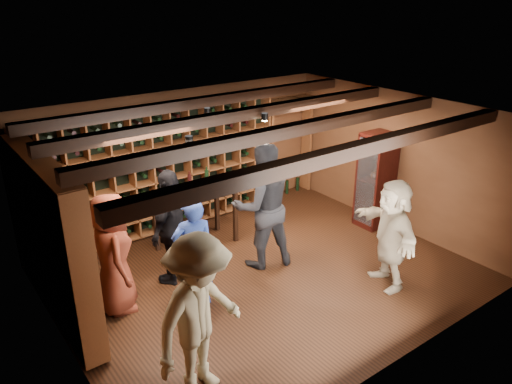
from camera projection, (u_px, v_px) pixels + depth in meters
ground at (264, 274)px, 7.80m from camera, size 6.00×6.00×0.00m
room_shell at (263, 122)px, 6.92m from camera, size 6.00×6.00×6.00m
wine_rack_back at (161, 171)px, 8.80m from camera, size 4.65×0.30×2.20m
wine_rack_left at (51, 239)px, 6.42m from camera, size 0.30×2.65×2.20m
crate_shelf at (289, 123)px, 10.25m from camera, size 1.20×0.32×2.07m
display_cabinet at (375, 182)px, 9.12m from camera, size 0.55×0.50×1.75m
man_blue_shirt at (194, 253)px, 6.80m from camera, size 0.68×0.55×1.60m
man_grey_suit at (263, 206)px, 7.74m from camera, size 1.16×1.02×2.02m
guest_red_floral at (113, 254)px, 6.66m from camera, size 0.68×0.92×1.71m
guest_woman_black at (173, 226)px, 7.34m from camera, size 1.11×0.93×1.79m
guest_khaki at (200, 317)px, 5.22m from camera, size 1.40×1.08×1.91m
guest_beige at (391, 234)px, 7.25m from camera, size 1.03×1.62×1.67m
tasting_table at (195, 198)px, 8.34m from camera, size 1.38×0.73×1.30m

